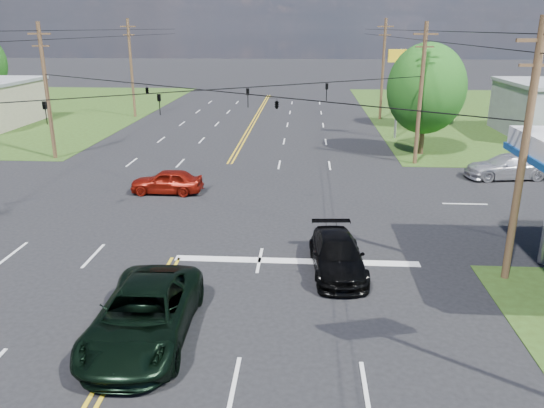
# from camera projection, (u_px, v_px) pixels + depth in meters

# --- Properties ---
(ground) EXTENTS (280.00, 280.00, 0.00)m
(ground) POSITION_uv_depth(u_px,v_px,m) (209.00, 199.00, 29.57)
(ground) COLOR black
(ground) RESTS_ON ground
(stop_bar) EXTENTS (10.00, 0.50, 0.02)m
(stop_bar) POSITION_uv_depth(u_px,v_px,m) (296.00, 261.00, 21.69)
(stop_bar) COLOR silver
(stop_bar) RESTS_ON ground
(pole_se) EXTENTS (1.60, 0.28, 9.50)m
(pole_se) POSITION_uv_depth(u_px,v_px,m) (524.00, 152.00, 18.71)
(pole_se) COLOR #492D1F
(pole_se) RESTS_ON ground
(pole_nw) EXTENTS (1.60, 0.28, 9.50)m
(pole_nw) POSITION_uv_depth(u_px,v_px,m) (47.00, 90.00, 37.31)
(pole_nw) COLOR #492D1F
(pole_nw) RESTS_ON ground
(pole_ne) EXTENTS (1.60, 0.28, 9.50)m
(pole_ne) POSITION_uv_depth(u_px,v_px,m) (421.00, 93.00, 35.75)
(pole_ne) COLOR #492D1F
(pole_ne) RESTS_ON ground
(pole_left_far) EXTENTS (1.60, 0.28, 10.00)m
(pole_left_far) POSITION_uv_depth(u_px,v_px,m) (131.00, 67.00, 55.22)
(pole_left_far) COLOR #492D1F
(pole_left_far) RESTS_ON ground
(pole_right_far) EXTENTS (1.60, 0.28, 10.00)m
(pole_right_far) POSITION_uv_depth(u_px,v_px,m) (383.00, 68.00, 53.66)
(pole_right_far) COLOR #492D1F
(pole_right_far) RESTS_ON ground
(span_wire_signals) EXTENTS (26.00, 18.00, 1.13)m
(span_wire_signals) POSITION_uv_depth(u_px,v_px,m) (205.00, 90.00, 27.67)
(span_wire_signals) COLOR black
(span_wire_signals) RESTS_ON ground
(power_lines) EXTENTS (26.04, 100.00, 0.64)m
(power_lines) POSITION_uv_depth(u_px,v_px,m) (195.00, 39.00, 24.95)
(power_lines) COLOR black
(power_lines) RESTS_ON ground
(tree_right_a) EXTENTS (5.70, 5.70, 8.18)m
(tree_right_a) POSITION_uv_depth(u_px,v_px,m) (426.00, 89.00, 38.54)
(tree_right_a) COLOR #492D1F
(tree_right_a) RESTS_ON ground
(tree_right_b) EXTENTS (4.94, 4.94, 7.09)m
(tree_right_b) POSITION_uv_depth(u_px,v_px,m) (425.00, 82.00, 49.96)
(tree_right_b) COLOR #492D1F
(tree_right_b) RESTS_ON ground
(pickup_dkgreen) EXTENTS (2.90, 6.09, 1.68)m
(pickup_dkgreen) POSITION_uv_depth(u_px,v_px,m) (144.00, 315.00, 16.04)
(pickup_dkgreen) COLOR black
(pickup_dkgreen) RESTS_ON ground
(suv_black) EXTENTS (2.29, 4.92, 1.39)m
(suv_black) POSITION_uv_depth(u_px,v_px,m) (337.00, 255.00, 20.60)
(suv_black) COLOR black
(suv_black) RESTS_ON ground
(sedan_red) EXTENTS (4.11, 1.68, 1.40)m
(sedan_red) POSITION_uv_depth(u_px,v_px,m) (167.00, 181.00, 30.45)
(sedan_red) COLOR maroon
(sedan_red) RESTS_ON ground
(sedan_far) EXTENTS (5.52, 2.82, 1.53)m
(sedan_far) POSITION_uv_depth(u_px,v_px,m) (507.00, 166.00, 33.44)
(sedan_far) COLOR silver
(sedan_far) RESTS_ON ground
(polesign_ne) EXTENTS (2.07, 0.33, 7.49)m
(polesign_ne) POSITION_uv_depth(u_px,v_px,m) (400.00, 70.00, 44.00)
(polesign_ne) COLOR #A5A5AA
(polesign_ne) RESTS_ON ground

